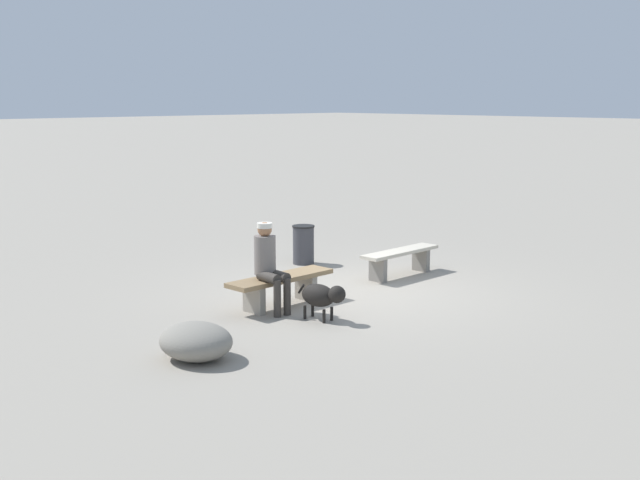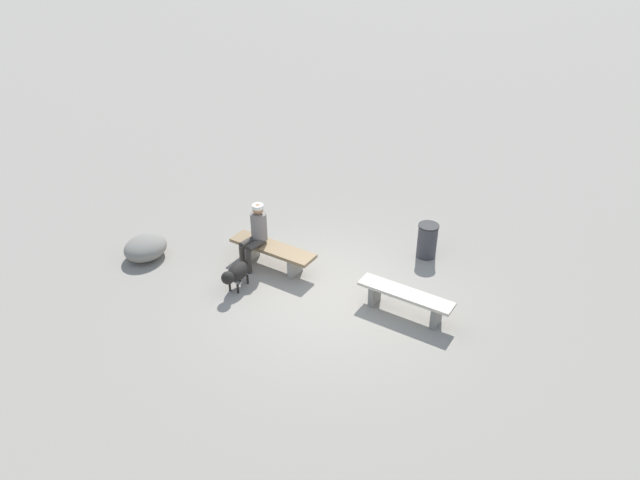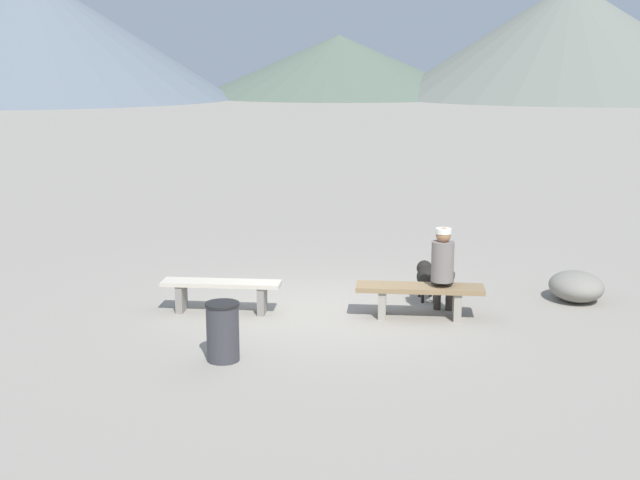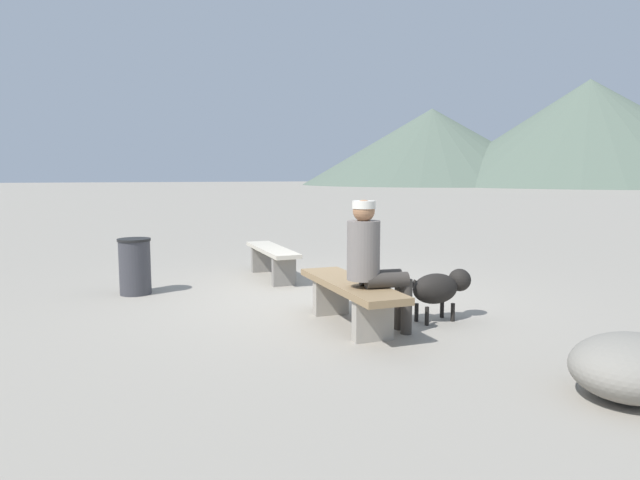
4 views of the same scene
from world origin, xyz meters
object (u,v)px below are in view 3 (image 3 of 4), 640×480
object	(u,v)px
dog	(427,276)
trash_bin	(223,332)
bench_left	(221,290)
bench_right	(420,294)
seated_person	(443,265)
boulder	(576,286)

from	to	relation	value
dog	trash_bin	bearing A→B (deg)	132.90
bench_left	bench_right	size ratio (longest dim) A/B	0.95
trash_bin	seated_person	bearing A→B (deg)	38.94
seated_person	trash_bin	xyz separation A→B (m)	(-2.70, -2.18, -0.40)
boulder	bench_right	bearing A→B (deg)	-153.65
seated_person	bench_right	bearing A→B (deg)	-157.56
bench_left	trash_bin	distance (m)	2.04
bench_right	seated_person	xyz separation A→B (m)	(0.32, 0.10, 0.41)
bench_left	seated_person	xyz separation A→B (m)	(3.21, 0.21, 0.42)
bench_left	trash_bin	xyz separation A→B (m)	(0.51, -1.98, 0.03)
boulder	bench_left	bearing A→B (deg)	-166.29
bench_right	bench_left	bearing A→B (deg)	-179.67
bench_left	seated_person	size ratio (longest dim) A/B	1.32
trash_bin	boulder	distance (m)	5.78
dog	boulder	bearing A→B (deg)	-93.75
dog	bench_left	bearing A→B (deg)	102.02
seated_person	dog	world-z (taller)	seated_person
bench_right	trash_bin	world-z (taller)	trash_bin
trash_bin	boulder	size ratio (longest dim) A/B	0.78
trash_bin	dog	bearing A→B (deg)	51.19
bench_right	trash_bin	size ratio (longest dim) A/B	2.50
bench_right	dog	distance (m)	1.01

